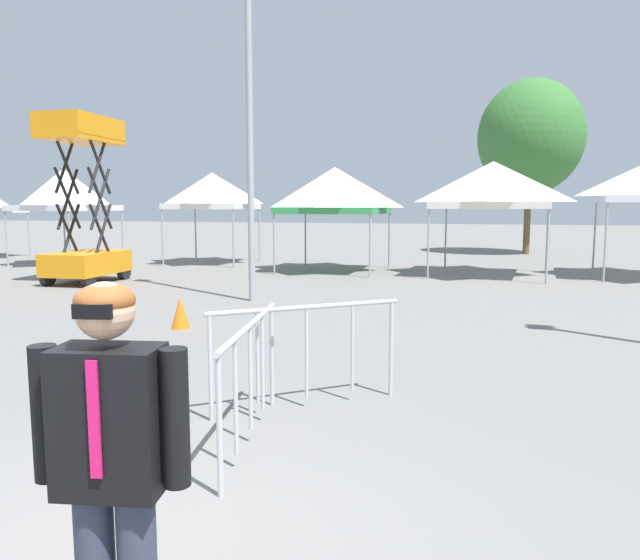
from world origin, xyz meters
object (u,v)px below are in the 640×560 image
(canopy_tent_behind_left, at_px, (493,185))
(tree_behind_tents_left, at_px, (531,137))
(canopy_tent_right_of_center, at_px, (212,191))
(canopy_tent_left_of_center, at_px, (64,190))
(crowd_barrier_near_person, at_px, (306,336))
(traffic_cone_lot_center, at_px, (180,313))
(light_pole_near_lift, at_px, (249,44))
(crowd_barrier_mid_lot, at_px, (250,359))
(person_foreground, at_px, (112,465))
(canopy_tent_behind_right, at_px, (335,190))
(scissor_lift, at_px, (86,234))

(canopy_tent_behind_left, xyz_separation_m, tree_behind_tents_left, (1.40, 8.86, 2.31))
(canopy_tent_right_of_center, xyz_separation_m, canopy_tent_behind_left, (9.74, -1.03, 0.08))
(canopy_tent_left_of_center, relative_size, crowd_barrier_near_person, 2.06)
(canopy_tent_right_of_center, xyz_separation_m, traffic_cone_lot_center, (4.80, -10.76, -2.35))
(light_pole_near_lift, bearing_deg, traffic_cone_lot_center, -89.83)
(light_pole_near_lift, distance_m, crowd_barrier_mid_lot, 9.26)
(person_foreground, xyz_separation_m, crowd_barrier_mid_lot, (-0.56, 2.70, -0.28))
(canopy_tent_behind_left, distance_m, crowd_barrier_mid_lot, 14.20)
(canopy_tent_behind_right, distance_m, crowd_barrier_near_person, 13.28)
(canopy_tent_behind_left, relative_size, crowd_barrier_near_person, 2.17)
(canopy_tent_behind_left, relative_size, light_pole_near_lift, 0.37)
(canopy_tent_behind_left, bearing_deg, tree_behind_tents_left, 81.06)
(crowd_barrier_mid_lot, relative_size, traffic_cone_lot_center, 3.77)
(canopy_tent_left_of_center, bearing_deg, canopy_tent_right_of_center, 21.21)
(canopy_tent_left_of_center, bearing_deg, light_pole_near_lift, -31.00)
(canopy_tent_behind_left, bearing_deg, crowd_barrier_mid_lot, -97.48)
(canopy_tent_left_of_center, height_order, canopy_tent_behind_left, canopy_tent_behind_left)
(canopy_tent_right_of_center, relative_size, light_pole_near_lift, 0.34)
(canopy_tent_left_of_center, height_order, light_pole_near_lift, light_pole_near_lift)
(canopy_tent_behind_right, relative_size, canopy_tent_behind_left, 0.93)
(canopy_tent_behind_left, xyz_separation_m, scissor_lift, (-10.55, -4.93, -1.38))
(canopy_tent_left_of_center, bearing_deg, crowd_barrier_mid_lot, -45.85)
(crowd_barrier_mid_lot, distance_m, crowd_barrier_near_person, 1.04)
(canopy_tent_behind_left, distance_m, person_foreground, 16.78)
(canopy_tent_left_of_center, xyz_separation_m, crowd_barrier_mid_lot, (12.73, -13.11, -1.90))
(canopy_tent_left_of_center, relative_size, person_foreground, 1.90)
(scissor_lift, bearing_deg, canopy_tent_right_of_center, 82.31)
(scissor_lift, distance_m, person_foreground, 14.95)
(canopy_tent_right_of_center, relative_size, crowd_barrier_near_person, 1.99)
(light_pole_near_lift, distance_m, traffic_cone_lot_center, 6.05)
(canopy_tent_behind_left, height_order, crowd_barrier_mid_lot, canopy_tent_behind_left)
(crowd_barrier_mid_lot, bearing_deg, canopy_tent_right_of_center, 117.83)
(canopy_tent_behind_right, bearing_deg, scissor_lift, -140.15)
(light_pole_near_lift, height_order, crowd_barrier_near_person, light_pole_near_lift)
(crowd_barrier_near_person, relative_size, traffic_cone_lot_center, 2.98)
(scissor_lift, bearing_deg, person_foreground, -51.63)
(traffic_cone_lot_center, bearing_deg, tree_behind_tents_left, 71.17)
(canopy_tent_behind_left, height_order, person_foreground, canopy_tent_behind_left)
(canopy_tent_right_of_center, distance_m, canopy_tent_behind_right, 5.05)
(crowd_barrier_near_person, bearing_deg, canopy_tent_right_of_center, 120.10)
(canopy_tent_behind_left, xyz_separation_m, light_pole_near_lift, (-4.96, -6.61, 2.76))
(canopy_tent_behind_left, height_order, light_pole_near_lift, light_pole_near_lift)
(canopy_tent_behind_left, xyz_separation_m, crowd_barrier_mid_lot, (-1.83, -13.95, -1.95))
(canopy_tent_behind_left, bearing_deg, traffic_cone_lot_center, -116.96)
(canopy_tent_right_of_center, height_order, canopy_tent_behind_left, canopy_tent_behind_left)
(tree_behind_tents_left, relative_size, crowd_barrier_near_person, 4.54)
(crowd_barrier_mid_lot, height_order, traffic_cone_lot_center, crowd_barrier_mid_lot)
(canopy_tent_right_of_center, relative_size, person_foreground, 1.84)
(canopy_tent_left_of_center, relative_size, canopy_tent_right_of_center, 1.03)
(canopy_tent_right_of_center, relative_size, canopy_tent_behind_left, 0.92)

